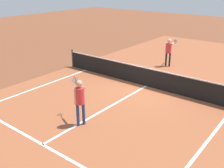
# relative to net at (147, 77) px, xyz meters

# --- Properties ---
(ground_plane) EXTENTS (60.00, 60.00, 0.00)m
(ground_plane) POSITION_rel_net_xyz_m (0.00, 0.00, -0.49)
(ground_plane) COLOR brown
(court_surface_inbounds) EXTENTS (10.62, 24.40, 0.00)m
(court_surface_inbounds) POSITION_rel_net_xyz_m (0.00, 0.00, -0.49)
(court_surface_inbounds) COLOR #9E5433
(court_surface_inbounds) RESTS_ON ground_plane
(line_service_near) EXTENTS (8.22, 0.10, 0.01)m
(line_service_near) POSITION_rel_net_xyz_m (0.00, -6.40, -0.49)
(line_service_near) COLOR white
(line_service_near) RESTS_ON ground_plane
(line_center_service) EXTENTS (0.10, 6.40, 0.01)m
(line_center_service) POSITION_rel_net_xyz_m (0.00, -3.20, -0.49)
(line_center_service) COLOR white
(line_center_service) RESTS_ON ground_plane
(net) EXTENTS (10.47, 0.09, 1.07)m
(net) POSITION_rel_net_xyz_m (0.00, 0.00, 0.00)
(net) COLOR #33383D
(net) RESTS_ON ground_plane
(player_near) EXTENTS (1.08, 0.84, 1.73)m
(player_near) POSITION_rel_net_xyz_m (0.08, -4.71, 0.59)
(player_near) COLOR navy
(player_near) RESTS_ON ground_plane
(player_far) EXTENTS (0.41, 1.23, 1.69)m
(player_far) POSITION_rel_net_xyz_m (-0.68, 3.66, 0.56)
(player_far) COLOR black
(player_far) RESTS_ON ground_plane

